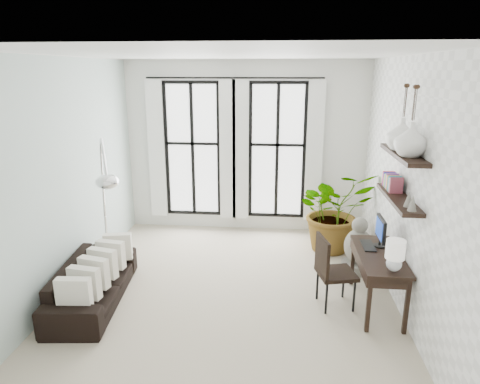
# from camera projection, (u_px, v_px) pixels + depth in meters

# --- Properties ---
(floor) EXTENTS (5.00, 5.00, 0.00)m
(floor) POSITION_uv_depth(u_px,v_px,m) (231.00, 290.00, 6.09)
(floor) COLOR #B3A68E
(floor) RESTS_ON ground
(ceiling) EXTENTS (5.00, 5.00, 0.00)m
(ceiling) POSITION_uv_depth(u_px,v_px,m) (229.00, 54.00, 5.21)
(ceiling) COLOR white
(ceiling) RESTS_ON wall_back
(wall_left) EXTENTS (0.00, 5.00, 5.00)m
(wall_left) POSITION_uv_depth(u_px,v_px,m) (67.00, 177.00, 5.85)
(wall_left) COLOR silver
(wall_left) RESTS_ON floor
(wall_right) EXTENTS (0.00, 5.00, 5.00)m
(wall_right) POSITION_uv_depth(u_px,v_px,m) (405.00, 185.00, 5.45)
(wall_right) COLOR white
(wall_right) RESTS_ON floor
(wall_back) EXTENTS (4.50, 0.00, 4.50)m
(wall_back) POSITION_uv_depth(u_px,v_px,m) (245.00, 148.00, 8.04)
(wall_back) COLOR white
(wall_back) RESTS_ON floor
(windows) EXTENTS (3.26, 0.13, 2.65)m
(windows) POSITION_uv_depth(u_px,v_px,m) (234.00, 151.00, 8.00)
(windows) COLOR white
(windows) RESTS_ON wall_back
(wall_shelves) EXTENTS (0.25, 1.30, 0.60)m
(wall_shelves) POSITION_uv_depth(u_px,v_px,m) (399.00, 180.00, 5.20)
(wall_shelves) COLOR black
(wall_shelves) RESTS_ON wall_right
(sofa) EXTENTS (0.92, 1.96, 0.55)m
(sofa) POSITION_uv_depth(u_px,v_px,m) (93.00, 282.00, 5.72)
(sofa) COLOR black
(sofa) RESTS_ON floor
(throw_pillows) EXTENTS (0.40, 1.52, 0.40)m
(throw_pillows) POSITION_uv_depth(u_px,v_px,m) (99.00, 268.00, 5.65)
(throw_pillows) COLOR silver
(throw_pillows) RESTS_ON sofa
(plant) EXTENTS (1.56, 1.45, 1.42)m
(plant) POSITION_uv_depth(u_px,v_px,m) (334.00, 210.00, 7.28)
(plant) COLOR #2D7228
(plant) RESTS_ON floor
(desk) EXTENTS (0.54, 1.28, 1.15)m
(desk) POSITION_uv_depth(u_px,v_px,m) (380.00, 259.00, 5.41)
(desk) COLOR black
(desk) RESTS_ON floor
(desk_chair) EXTENTS (0.56, 0.56, 0.97)m
(desk_chair) POSITION_uv_depth(u_px,v_px,m) (330.00, 267.00, 5.53)
(desk_chair) COLOR black
(desk_chair) RESTS_ON floor
(arc_lamp) EXTENTS (0.71, 1.05, 2.16)m
(arc_lamp) POSITION_uv_depth(u_px,v_px,m) (104.00, 175.00, 5.73)
(arc_lamp) COLOR silver
(arc_lamp) RESTS_ON floor
(buddha) EXTENTS (0.48, 0.48, 0.87)m
(buddha) POSITION_uv_depth(u_px,v_px,m) (358.00, 249.00, 6.57)
(buddha) COLOR gray
(buddha) RESTS_ON floor
(vase_a) EXTENTS (0.37, 0.37, 0.38)m
(vase_a) POSITION_uv_depth(u_px,v_px,m) (411.00, 140.00, 4.78)
(vase_a) COLOR white
(vase_a) RESTS_ON shelf_upper
(vase_b) EXTENTS (0.37, 0.37, 0.38)m
(vase_b) POSITION_uv_depth(u_px,v_px,m) (402.00, 134.00, 5.16)
(vase_b) COLOR white
(vase_b) RESTS_ON shelf_upper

